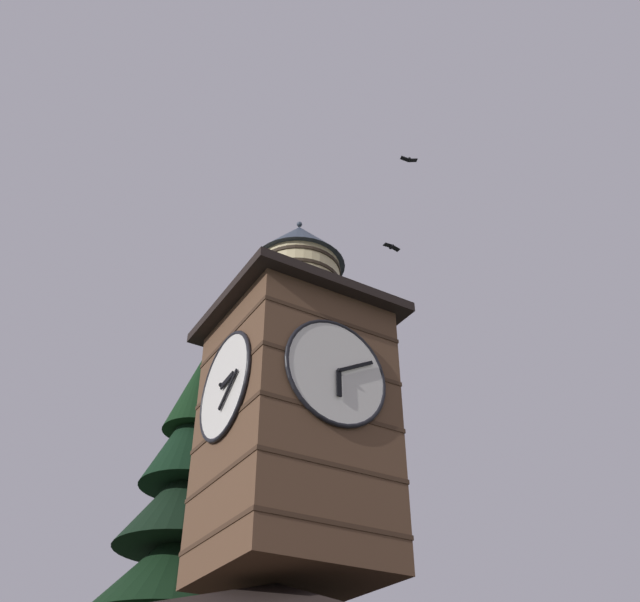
{
  "coord_description": "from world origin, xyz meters",
  "views": [
    {
      "loc": [
        6.48,
        12.11,
        2.08
      ],
      "look_at": [
        -1.23,
        -0.7,
        12.62
      ],
      "focal_mm": 39.2,
      "sensor_mm": 36.0,
      "label": 1
    }
  ],
  "objects_px": {
    "clock_tower": "(295,401)",
    "flying_bird_low": "(409,160)",
    "moon": "(296,588)",
    "flying_bird_high": "(391,247)"
  },
  "relations": [
    {
      "from": "moon",
      "to": "flying_bird_high",
      "type": "xyz_separation_m",
      "value": [
        13.08,
        30.52,
        5.02
      ]
    },
    {
      "from": "moon",
      "to": "flying_bird_low",
      "type": "height_order",
      "value": "flying_bird_low"
    },
    {
      "from": "clock_tower",
      "to": "moon",
      "type": "relative_size",
      "value": 6.37
    },
    {
      "from": "moon",
      "to": "flying_bird_high",
      "type": "height_order",
      "value": "flying_bird_high"
    },
    {
      "from": "flying_bird_high",
      "to": "flying_bird_low",
      "type": "distance_m",
      "value": 5.44
    },
    {
      "from": "flying_bird_high",
      "to": "flying_bird_low",
      "type": "xyz_separation_m",
      "value": [
        2.73,
        4.62,
        -0.88
      ]
    },
    {
      "from": "flying_bird_high",
      "to": "clock_tower",
      "type": "bearing_deg",
      "value": 28.52
    },
    {
      "from": "moon",
      "to": "flying_bird_low",
      "type": "relative_size",
      "value": 2.77
    },
    {
      "from": "clock_tower",
      "to": "flying_bird_low",
      "type": "height_order",
      "value": "flying_bird_low"
    },
    {
      "from": "moon",
      "to": "flying_bird_high",
      "type": "relative_size",
      "value": 2.14
    }
  ]
}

